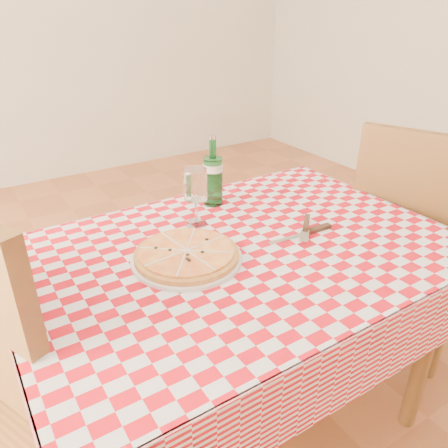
# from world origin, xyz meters

# --- Properties ---
(dining_table) EXTENTS (1.20, 0.80, 0.75)m
(dining_table) POSITION_xyz_m (0.00, 0.00, 0.66)
(dining_table) COLOR brown
(dining_table) RESTS_ON ground
(tablecloth) EXTENTS (1.30, 0.90, 0.01)m
(tablecloth) POSITION_xyz_m (0.00, 0.00, 0.75)
(tablecloth) COLOR #B50B15
(tablecloth) RESTS_ON dining_table
(chair_near) EXTENTS (0.59, 0.59, 1.02)m
(chair_near) POSITION_xyz_m (0.84, -0.03, 0.58)
(chair_near) COLOR brown
(chair_near) RESTS_ON ground
(pizza_plate) EXTENTS (0.35, 0.35, 0.04)m
(pizza_plate) POSITION_xyz_m (-0.17, 0.03, 0.78)
(pizza_plate) COLOR #C08940
(pizza_plate) RESTS_ON tablecloth
(water_bottle) EXTENTS (0.08, 0.08, 0.25)m
(water_bottle) POSITION_xyz_m (0.10, 0.32, 0.88)
(water_bottle) COLOR #1A682B
(water_bottle) RESTS_ON tablecloth
(wine_glass) EXTENTS (0.08, 0.08, 0.19)m
(wine_glass) POSITION_xyz_m (-0.03, 0.21, 0.85)
(wine_glass) COLOR white
(wine_glass) RESTS_ON tablecloth
(cutlery) EXTENTS (0.31, 0.29, 0.03)m
(cutlery) POSITION_xyz_m (0.22, -0.04, 0.77)
(cutlery) COLOR silver
(cutlery) RESTS_ON tablecloth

